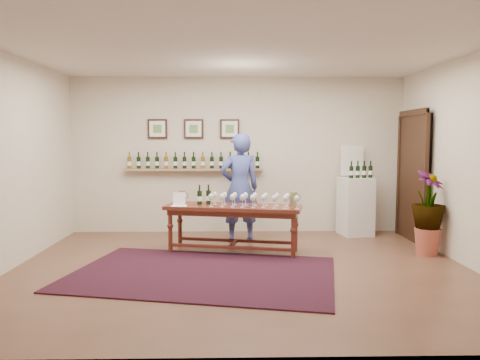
{
  "coord_description": "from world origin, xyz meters",
  "views": [
    {
      "loc": [
        -0.15,
        -6.0,
        1.7
      ],
      "look_at": [
        0.0,
        0.8,
        1.1
      ],
      "focal_mm": 35.0,
      "sensor_mm": 36.0,
      "label": 1
    }
  ],
  "objects_px": {
    "tasting_table": "(233,212)",
    "display_pedestal": "(355,206)",
    "potted_plant": "(428,212)",
    "person": "(240,188)"
  },
  "relations": [
    {
      "from": "tasting_table",
      "to": "potted_plant",
      "type": "height_order",
      "value": "potted_plant"
    },
    {
      "from": "display_pedestal",
      "to": "potted_plant",
      "type": "xyz_separation_m",
      "value": [
        0.67,
        -1.46,
        0.12
      ]
    },
    {
      "from": "tasting_table",
      "to": "display_pedestal",
      "type": "bearing_deg",
      "value": 41.8
    },
    {
      "from": "display_pedestal",
      "to": "person",
      "type": "distance_m",
      "value": 2.16
    },
    {
      "from": "potted_plant",
      "to": "person",
      "type": "relative_size",
      "value": 0.6
    },
    {
      "from": "tasting_table",
      "to": "display_pedestal",
      "type": "distance_m",
      "value": 2.51
    },
    {
      "from": "tasting_table",
      "to": "person",
      "type": "relative_size",
      "value": 1.17
    },
    {
      "from": "display_pedestal",
      "to": "potted_plant",
      "type": "height_order",
      "value": "potted_plant"
    },
    {
      "from": "tasting_table",
      "to": "display_pedestal",
      "type": "xyz_separation_m",
      "value": [
        2.17,
        1.24,
        -0.09
      ]
    },
    {
      "from": "tasting_table",
      "to": "potted_plant",
      "type": "relative_size",
      "value": 1.95
    }
  ]
}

